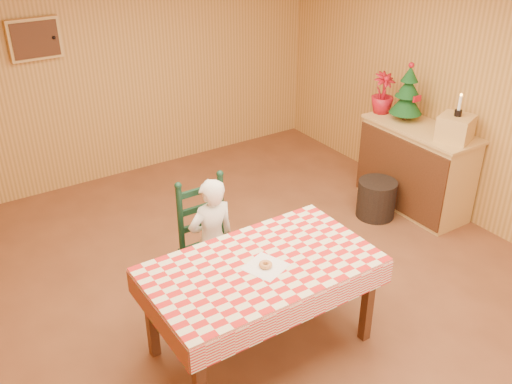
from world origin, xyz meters
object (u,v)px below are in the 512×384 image
(shelf_unit, at_px, (416,168))
(dining_table, at_px, (262,273))
(ladder_chair, at_px, (209,243))
(storage_bin, at_px, (376,199))
(crate, at_px, (455,128))
(seated_child, at_px, (212,241))
(christmas_tree, at_px, (408,94))

(shelf_unit, bearing_deg, dining_table, -160.80)
(ladder_chair, relative_size, storage_bin, 2.66)
(storage_bin, bearing_deg, ladder_chair, -175.29)
(crate, bearing_deg, seated_child, 174.92)
(ladder_chair, relative_size, seated_child, 0.96)
(ladder_chair, xyz_separation_m, christmas_tree, (2.59, 0.36, 0.71))
(seated_child, height_order, crate, crate)
(dining_table, relative_size, ladder_chair, 1.53)
(ladder_chair, distance_m, shelf_unit, 2.59)
(storage_bin, bearing_deg, crate, -43.54)
(ladder_chair, relative_size, shelf_unit, 0.87)
(christmas_tree, bearing_deg, dining_table, -156.09)
(crate, bearing_deg, ladder_chair, 173.68)
(crate, bearing_deg, dining_table, -169.09)
(crate, bearing_deg, storage_bin, 136.46)
(crate, relative_size, storage_bin, 0.74)
(seated_child, bearing_deg, crate, 174.92)
(dining_table, height_order, christmas_tree, christmas_tree)
(seated_child, distance_m, storage_bin, 2.15)
(shelf_unit, relative_size, crate, 4.13)
(dining_table, relative_size, shelf_unit, 1.34)
(ladder_chair, height_order, crate, crate)
(crate, bearing_deg, shelf_unit, 91.23)
(christmas_tree, bearing_deg, seated_child, -170.81)
(christmas_tree, bearing_deg, storage_bin, -158.69)
(dining_table, relative_size, seated_child, 1.47)
(ladder_chair, bearing_deg, seated_child, -90.00)
(shelf_unit, xyz_separation_m, storage_bin, (-0.48, 0.06, -0.26))
(dining_table, bearing_deg, christmas_tree, 23.91)
(dining_table, distance_m, storage_bin, 2.37)
(shelf_unit, bearing_deg, crate, -88.77)
(seated_child, relative_size, storage_bin, 2.77)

